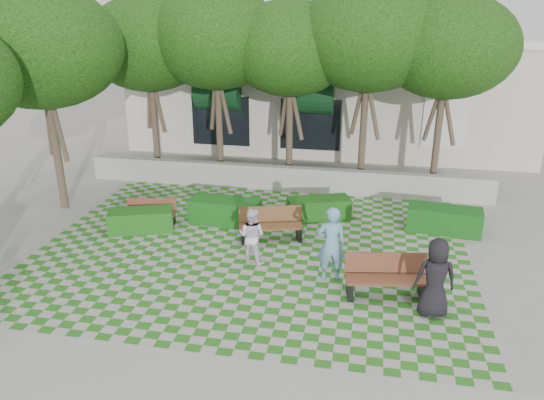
% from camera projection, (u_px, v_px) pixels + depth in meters
% --- Properties ---
extents(ground, '(90.00, 90.00, 0.00)m').
position_uv_depth(ground, '(243.00, 267.00, 14.12)').
color(ground, gray).
rests_on(ground, ground).
extents(lawn, '(12.00, 12.00, 0.00)m').
position_uv_depth(lawn, '(251.00, 251.00, 15.04)').
color(lawn, '#2B721E').
rests_on(lawn, ground).
extents(sidewalk_south, '(16.00, 2.00, 0.01)m').
position_uv_depth(sidewalk_south, '(182.00, 386.00, 9.81)').
color(sidewalk_south, '#9E9B93').
rests_on(sidewalk_south, ground).
extents(sidewalk_west, '(2.00, 12.00, 0.01)m').
position_uv_depth(sidewalk_west, '(24.00, 231.00, 16.32)').
color(sidewalk_west, '#9E9B93').
rests_on(sidewalk_west, ground).
extents(retaining_wall, '(15.00, 0.36, 0.90)m').
position_uv_depth(retaining_wall, '(283.00, 178.00, 19.64)').
color(retaining_wall, '#9E9B93').
rests_on(retaining_wall, ground).
extents(bench_east, '(2.04, 0.97, 1.03)m').
position_uv_depth(bench_east, '(386.00, 277.00, 12.64)').
color(bench_east, brown).
rests_on(bench_east, ground).
extents(bench_mid, '(1.97, 1.12, 0.98)m').
position_uv_depth(bench_mid, '(271.00, 225.00, 15.59)').
color(bench_mid, brown).
rests_on(bench_mid, ground).
extents(bench_west, '(1.61, 0.79, 0.81)m').
position_uv_depth(bench_west, '(151.00, 213.00, 16.68)').
color(bench_west, brown).
rests_on(bench_west, ground).
extents(hedge_east, '(2.27, 1.12, 0.76)m').
position_uv_depth(hedge_east, '(444.00, 220.00, 16.17)').
color(hedge_east, '#134A16').
rests_on(hedge_east, ground).
extents(hedge_midright, '(2.13, 1.45, 0.69)m').
position_uv_depth(hedge_midright, '(319.00, 208.00, 17.14)').
color(hedge_midright, '#164813').
rests_on(hedge_midright, ground).
extents(hedge_midleft, '(2.28, 1.06, 0.77)m').
position_uv_depth(hedge_midleft, '(225.00, 211.00, 16.81)').
color(hedge_midleft, '#144D16').
rests_on(hedge_midleft, ground).
extents(hedge_west, '(2.08, 1.36, 0.68)m').
position_uv_depth(hedge_west, '(141.00, 220.00, 16.24)').
color(hedge_west, '#185115').
rests_on(hedge_west, ground).
extents(person_blue, '(0.81, 0.62, 1.98)m').
position_uv_depth(person_blue, '(331.00, 244.00, 13.19)').
color(person_blue, '#669ABA').
rests_on(person_blue, ground).
extents(person_dark, '(0.98, 0.70, 1.86)m').
position_uv_depth(person_dark, '(435.00, 278.00, 11.72)').
color(person_dark, black).
rests_on(person_dark, ground).
extents(person_white, '(0.87, 0.74, 1.56)m').
position_uv_depth(person_white, '(252.00, 236.00, 14.15)').
color(person_white, white).
rests_on(person_white, ground).
extents(tree_row, '(17.70, 13.40, 7.41)m').
position_uv_depth(tree_row, '(229.00, 46.00, 18.05)').
color(tree_row, '#47382B').
rests_on(tree_row, ground).
extents(building, '(18.00, 8.92, 5.15)m').
position_uv_depth(building, '(329.00, 89.00, 25.95)').
color(building, beige).
rests_on(building, ground).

